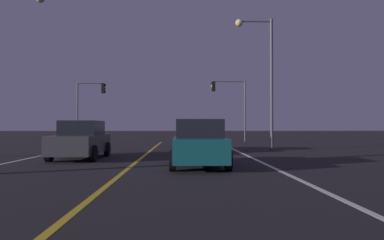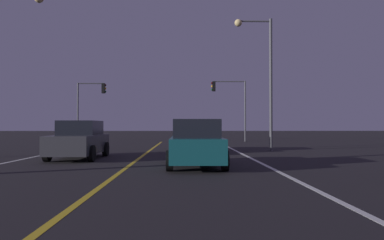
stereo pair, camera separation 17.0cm
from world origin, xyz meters
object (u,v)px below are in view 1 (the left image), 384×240
Objects in this scene: traffic_light_near_right at (229,97)px; traffic_light_near_left at (91,98)px; car_lead_same_lane at (199,144)px; car_oncoming at (81,140)px; street_lamp_right_far at (263,66)px; street_lamp_left_mid at (3,51)px; car_ahead_far at (196,137)px.

traffic_light_near_left is at bearing 0.00° from traffic_light_near_right.
car_oncoming is at bearing 57.28° from car_lead_same_lane.
traffic_light_near_left reaches higher than car_lead_same_lane.
street_lamp_right_far reaches higher than car_oncoming.
car_oncoming is at bearing -11.86° from street_lamp_left_mid.
street_lamp_right_far reaches higher than street_lamp_left_mid.
traffic_light_near_right is (3.70, 20.18, 3.31)m from car_lead_same_lane.
car_oncoming and car_ahead_far have the same top height.
car_lead_same_lane is at bearing -66.24° from traffic_light_near_left.
traffic_light_near_left reaches higher than car_ahead_far.
car_oncoming is at bearing 27.80° from street_lamp_right_far.
traffic_light_near_right is at bearing -15.71° from car_ahead_far.
traffic_light_near_right is at bearing -87.71° from street_lamp_right_far.
traffic_light_near_left is at bearing 36.45° from car_ahead_far.
car_oncoming is 11.31m from street_lamp_right_far.
car_ahead_far is at bearing 130.31° from car_oncoming.
street_lamp_right_far is at bearing -84.75° from car_ahead_far.
traffic_light_near_left is at bearing 89.66° from street_lamp_left_mid.
street_lamp_right_far reaches higher than traffic_light_near_left.
car_lead_same_lane is 20.78m from traffic_light_near_right.
car_lead_same_lane is 0.77× the size of traffic_light_near_right.
street_lamp_right_far reaches higher than traffic_light_near_right.
traffic_light_near_left is 0.69× the size of street_lamp_left_mid.
car_oncoming is 17.58m from traffic_light_near_left.
car_lead_same_lane is at bearing 178.32° from car_ahead_far.
car_oncoming is 1.00× the size of car_lead_same_lane.
car_lead_same_lane is at bearing 62.99° from street_lamp_right_far.
street_lamp_left_mid is 0.99× the size of street_lamp_right_far.
street_lamp_right_far is at bearing 117.80° from car_oncoming.
car_ahead_far is (5.35, 4.54, 0.00)m from car_oncoming.
traffic_light_near_left is (-3.76, 16.88, 3.14)m from car_oncoming.
car_oncoming is 0.55× the size of street_lamp_right_far.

